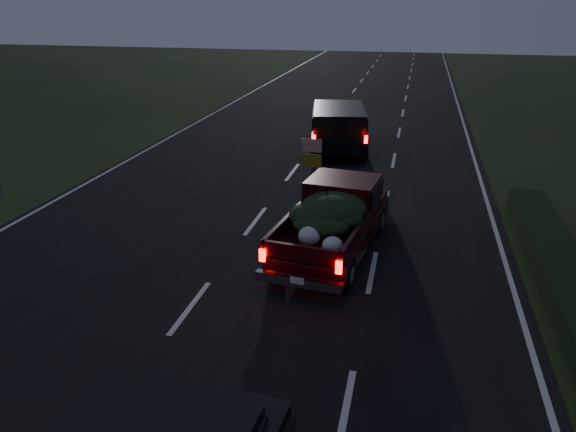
% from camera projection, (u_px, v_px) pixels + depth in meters
% --- Properties ---
extents(ground, '(120.00, 120.00, 0.00)m').
position_uv_depth(ground, '(190.00, 308.00, 11.81)').
color(ground, black).
rests_on(ground, ground).
extents(road_asphalt, '(14.00, 120.00, 0.02)m').
position_uv_depth(road_asphalt, '(190.00, 307.00, 11.81)').
color(road_asphalt, black).
rests_on(road_asphalt, ground).
extents(hedge_row, '(1.00, 10.00, 0.60)m').
position_uv_depth(hedge_row, '(560.00, 270.00, 12.81)').
color(hedge_row, black).
rests_on(hedge_row, ground).
extents(pickup_truck, '(2.49, 5.13, 2.59)m').
position_uv_depth(pickup_truck, '(333.00, 216.00, 14.08)').
color(pickup_truck, '#3A080B').
rests_on(pickup_truck, ground).
extents(lead_suv, '(3.01, 5.51, 1.50)m').
position_uv_depth(lead_suv, '(338.00, 124.00, 23.46)').
color(lead_suv, black).
rests_on(lead_suv, ground).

